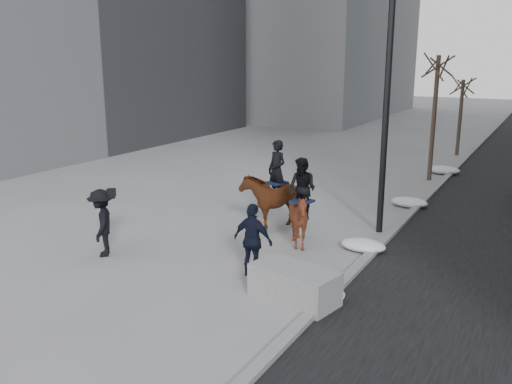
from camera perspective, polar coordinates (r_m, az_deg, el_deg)
The scene contains 11 objects.
ground at distance 13.92m, azimuth -2.43°, elevation -7.06°, with size 120.00×120.00×0.00m, color gray.
curb at distance 21.95m, azimuth 18.35°, elevation 0.33°, with size 0.25×90.00×0.12m, color gray.
planter at distance 11.57m, azimuth 4.06°, elevation -9.69°, with size 1.84×0.92×0.74m, color #98989B.
tree_near at distance 23.28m, azimuth 18.26°, elevation 7.98°, with size 1.20×1.20×5.62m, color #3D2B24, non-canonical shape.
tree_far at distance 29.90m, azimuth 20.72°, elevation 7.72°, with size 1.20×1.20×4.29m, color #3C2E23, non-canonical shape.
mounted_left at distance 16.15m, azimuth 1.97°, elevation -0.40°, with size 1.62×2.23×2.63m.
mounted_right at distance 14.50m, azimuth 4.66°, elevation -2.15°, with size 1.53×1.65×2.43m.
feeder at distance 12.60m, azimuth -0.32°, elevation -5.12°, with size 1.05×0.89×1.75m.
camera_crew at distance 14.43m, azimuth -15.94°, elevation -3.11°, with size 1.21×1.30×1.75m.
lamppost at distance 15.56m, azimuth 13.79°, elevation 13.62°, with size 0.25×0.96×9.09m.
snow_piles at distance 17.71m, azimuth 14.56°, elevation -2.25°, with size 1.40×15.22×0.36m.
Camera 1 is at (6.83, -11.03, 5.04)m, focal length 38.00 mm.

